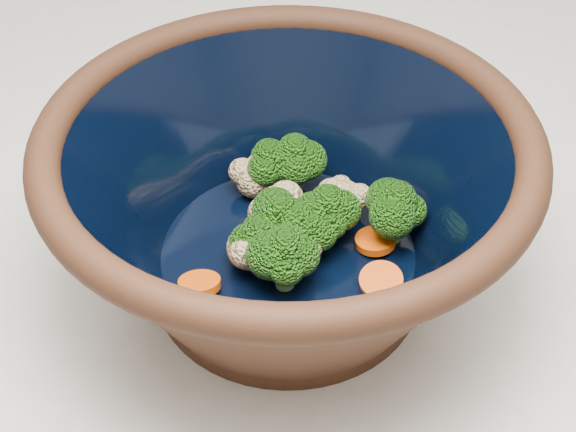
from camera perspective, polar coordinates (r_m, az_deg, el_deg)
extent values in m
cylinder|color=black|center=(0.61, 0.00, -4.28)|extent=(0.20, 0.20, 0.01)
torus|color=black|center=(0.52, 0.00, 5.54)|extent=(0.34, 0.34, 0.02)
cylinder|color=black|center=(0.59, 0.00, -2.63)|extent=(0.19, 0.19, 0.00)
cylinder|color=#608442|center=(0.56, -0.22, -4.25)|extent=(0.01, 0.01, 0.02)
ellipsoid|color=#296B14|center=(0.54, -0.23, -2.42)|extent=(0.04, 0.04, 0.04)
cylinder|color=#608442|center=(0.59, -0.58, -1.72)|extent=(0.01, 0.01, 0.02)
ellipsoid|color=#296B14|center=(0.57, -0.60, 0.14)|extent=(0.04, 0.04, 0.04)
cylinder|color=#608442|center=(0.64, 0.47, 2.75)|extent=(0.01, 0.01, 0.02)
ellipsoid|color=#296B14|center=(0.62, 0.48, 4.50)|extent=(0.04, 0.04, 0.04)
cylinder|color=#608442|center=(0.59, 2.74, -1.09)|extent=(0.01, 0.01, 0.02)
ellipsoid|color=#296B14|center=(0.58, 2.83, 0.73)|extent=(0.04, 0.04, 0.04)
cylinder|color=#608442|center=(0.58, 1.39, -2.46)|extent=(0.01, 0.01, 0.02)
ellipsoid|color=#296B14|center=(0.57, 1.43, -0.97)|extent=(0.04, 0.04, 0.03)
cylinder|color=#608442|center=(0.64, -1.32, 2.60)|extent=(0.01, 0.01, 0.02)
ellipsoid|color=#296B14|center=(0.62, -1.35, 4.23)|extent=(0.04, 0.04, 0.03)
cylinder|color=#608442|center=(0.60, 7.52, -0.85)|extent=(0.01, 0.01, 0.02)
ellipsoid|color=#296B14|center=(0.58, 7.75, 0.98)|extent=(0.04, 0.04, 0.04)
cylinder|color=#608442|center=(0.57, -2.00, -2.99)|extent=(0.01, 0.01, 0.02)
ellipsoid|color=#296B14|center=(0.56, -2.05, -1.42)|extent=(0.04, 0.04, 0.03)
sphere|color=beige|center=(0.58, 0.62, -2.13)|extent=(0.03, 0.03, 0.03)
sphere|color=beige|center=(0.57, -2.74, -2.25)|extent=(0.03, 0.03, 0.03)
sphere|color=beige|center=(0.59, -0.66, -0.71)|extent=(0.03, 0.03, 0.03)
sphere|color=beige|center=(0.63, -2.42, 2.56)|extent=(0.03, 0.03, 0.03)
sphere|color=beige|center=(0.61, 4.09, 1.16)|extent=(0.03, 0.03, 0.03)
sphere|color=beige|center=(0.58, 0.02, -1.54)|extent=(0.03, 0.03, 0.03)
sphere|color=beige|center=(0.58, -0.21, -1.15)|extent=(0.03, 0.03, 0.03)
sphere|color=beige|center=(0.59, -0.44, 0.02)|extent=(0.03, 0.03, 0.03)
cylinder|color=#D54709|center=(0.59, 0.83, -1.63)|extent=(0.03, 0.03, 0.01)
cylinder|color=#D54709|center=(0.60, 6.23, -1.76)|extent=(0.03, 0.03, 0.01)
cylinder|color=#D54709|center=(0.54, 0.06, -7.92)|extent=(0.03, 0.03, 0.01)
cylinder|color=#D54709|center=(0.57, 6.63, -4.61)|extent=(0.03, 0.03, 0.01)
cylinder|color=#D54709|center=(0.60, 1.87, -1.16)|extent=(0.03, 0.03, 0.01)
cylinder|color=#D54709|center=(0.57, -6.31, -4.80)|extent=(0.03, 0.03, 0.01)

